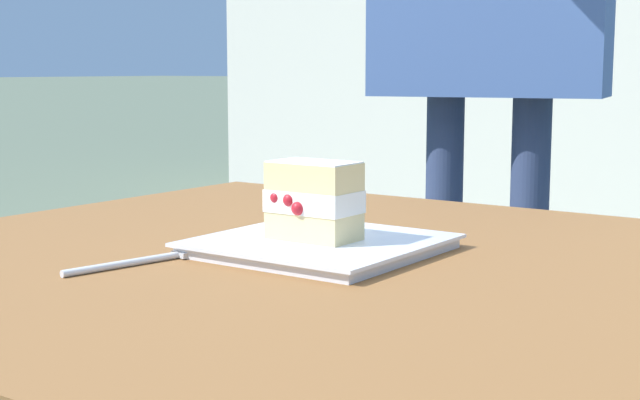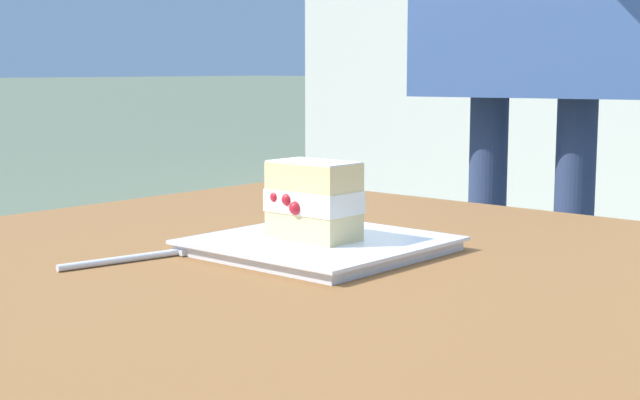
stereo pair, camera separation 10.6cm
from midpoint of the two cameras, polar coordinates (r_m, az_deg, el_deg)
The scene contains 4 objects.
patio_table at distance 1.04m, azimuth -1.43°, elevation -8.95°, with size 1.13×0.96×0.68m.
dessert_plate at distance 1.06m, azimuth -2.84°, elevation -2.82°, with size 0.25×0.25×0.02m.
cake_slice at distance 1.05m, azimuth -3.27°, elevation -0.05°, with size 0.10×0.07×0.09m.
dessert_fork at distance 1.03m, azimuth -13.63°, elevation -3.65°, with size 0.05×0.17×0.01m.
Camera 1 is at (-0.56, 0.83, 0.89)m, focal length 52.18 mm.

